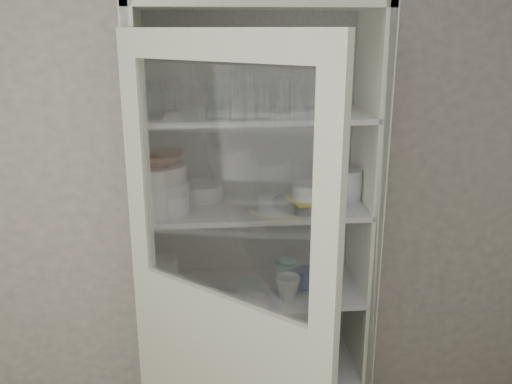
% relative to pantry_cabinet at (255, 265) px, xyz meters
% --- Properties ---
extents(wall_back, '(3.60, 0.02, 2.60)m').
position_rel_pantry_cabinet_xyz_m(wall_back, '(-0.20, 0.16, 0.36)').
color(wall_back, '#979591').
rests_on(wall_back, ground).
extents(pantry_cabinet, '(1.00, 0.45, 2.10)m').
position_rel_pantry_cabinet_xyz_m(pantry_cabinet, '(0.00, 0.00, 0.00)').
color(pantry_cabinet, beige).
rests_on(pantry_cabinet, floor).
extents(cupboard_door, '(0.69, 0.64, 2.00)m').
position_rel_pantry_cabinet_xyz_m(cupboard_door, '(-0.17, -0.59, -0.07)').
color(cupboard_door, beige).
rests_on(cupboard_door, floor).
extents(tumbler_0, '(0.09, 0.09, 0.15)m').
position_rel_pantry_cabinet_xyz_m(tumbler_0, '(-0.41, -0.19, 0.80)').
color(tumbler_0, silver).
rests_on(tumbler_0, shelf_glass).
extents(tumbler_1, '(0.08, 0.08, 0.13)m').
position_rel_pantry_cabinet_xyz_m(tumbler_1, '(-0.16, -0.21, 0.78)').
color(tumbler_1, silver).
rests_on(tumbler_1, shelf_glass).
extents(tumbler_2, '(0.08, 0.08, 0.14)m').
position_rel_pantry_cabinet_xyz_m(tumbler_2, '(-0.18, -0.21, 0.79)').
color(tumbler_2, silver).
rests_on(tumbler_2, shelf_glass).
extents(tumbler_3, '(0.08, 0.08, 0.15)m').
position_rel_pantry_cabinet_xyz_m(tumbler_3, '(-0.09, -0.22, 0.80)').
color(tumbler_3, silver).
rests_on(tumbler_3, shelf_glass).
extents(tumbler_4, '(0.08, 0.08, 0.14)m').
position_rel_pantry_cabinet_xyz_m(tumbler_4, '(0.01, -0.22, 0.79)').
color(tumbler_4, silver).
rests_on(tumbler_4, shelf_glass).
extents(tumbler_5, '(0.08, 0.08, 0.13)m').
position_rel_pantry_cabinet_xyz_m(tumbler_5, '(0.22, -0.17, 0.78)').
color(tumbler_5, silver).
rests_on(tumbler_5, shelf_glass).
extents(tumbler_6, '(0.07, 0.07, 0.13)m').
position_rel_pantry_cabinet_xyz_m(tumbler_6, '(0.29, -0.20, 0.78)').
color(tumbler_6, silver).
rests_on(tumbler_6, shelf_glass).
extents(tumbler_7, '(0.09, 0.09, 0.15)m').
position_rel_pantry_cabinet_xyz_m(tumbler_7, '(-0.41, -0.09, 0.80)').
color(tumbler_7, silver).
rests_on(tumbler_7, shelf_glass).
extents(tumbler_8, '(0.09, 0.09, 0.14)m').
position_rel_pantry_cabinet_xyz_m(tumbler_8, '(-0.41, -0.06, 0.79)').
color(tumbler_8, silver).
rests_on(tumbler_8, shelf_glass).
extents(tumbler_9, '(0.08, 0.08, 0.12)m').
position_rel_pantry_cabinet_xyz_m(tumbler_9, '(-0.17, -0.09, 0.78)').
color(tumbler_9, silver).
rests_on(tumbler_9, shelf_glass).
extents(tumbler_10, '(0.10, 0.10, 0.16)m').
position_rel_pantry_cabinet_xyz_m(tumbler_10, '(0.10, -0.09, 0.80)').
color(tumbler_10, silver).
rests_on(tumbler_10, shelf_glass).
extents(goblet_0, '(0.07, 0.07, 0.16)m').
position_rel_pantry_cabinet_xyz_m(goblet_0, '(-0.34, 0.01, 0.80)').
color(goblet_0, silver).
rests_on(goblet_0, shelf_glass).
extents(goblet_1, '(0.08, 0.08, 0.17)m').
position_rel_pantry_cabinet_xyz_m(goblet_1, '(-0.10, 0.04, 0.81)').
color(goblet_1, silver).
rests_on(goblet_1, shelf_glass).
extents(goblet_2, '(0.08, 0.08, 0.18)m').
position_rel_pantry_cabinet_xyz_m(goblet_2, '(0.03, 0.02, 0.81)').
color(goblet_2, silver).
rests_on(goblet_2, shelf_glass).
extents(goblet_3, '(0.08, 0.08, 0.19)m').
position_rel_pantry_cabinet_xyz_m(goblet_3, '(0.38, 0.04, 0.81)').
color(goblet_3, silver).
rests_on(goblet_3, shelf_glass).
extents(plate_stack_front, '(0.25, 0.25, 0.13)m').
position_rel_pantry_cabinet_xyz_m(plate_stack_front, '(-0.41, -0.11, 0.38)').
color(plate_stack_front, silver).
rests_on(plate_stack_front, shelf_plates).
extents(plate_stack_back, '(0.20, 0.20, 0.07)m').
position_rel_pantry_cabinet_xyz_m(plate_stack_back, '(-0.24, 0.03, 0.36)').
color(plate_stack_back, silver).
rests_on(plate_stack_back, shelf_plates).
extents(cream_bowl, '(0.28, 0.28, 0.07)m').
position_rel_pantry_cabinet_xyz_m(cream_bowl, '(-0.41, -0.11, 0.48)').
color(cream_bowl, silver).
rests_on(cream_bowl, plate_stack_front).
extents(terracotta_bowl, '(0.24, 0.24, 0.05)m').
position_rel_pantry_cabinet_xyz_m(terracotta_bowl, '(-0.41, -0.11, 0.54)').
color(terracotta_bowl, brown).
rests_on(terracotta_bowl, cream_bowl).
extents(glass_platter, '(0.35, 0.35, 0.02)m').
position_rel_pantry_cabinet_xyz_m(glass_platter, '(0.23, -0.10, 0.33)').
color(glass_platter, silver).
rests_on(glass_platter, shelf_plates).
extents(yellow_trivet, '(0.20, 0.20, 0.01)m').
position_rel_pantry_cabinet_xyz_m(yellow_trivet, '(0.23, -0.10, 0.34)').
color(yellow_trivet, yellow).
rests_on(yellow_trivet, glass_platter).
extents(white_ramekin, '(0.17, 0.17, 0.06)m').
position_rel_pantry_cabinet_xyz_m(white_ramekin, '(0.23, -0.10, 0.38)').
color(white_ramekin, silver).
rests_on(white_ramekin, yellow_trivet).
extents(grey_bowl_stack, '(0.12, 0.12, 0.14)m').
position_rel_pantry_cabinet_xyz_m(grey_bowl_stack, '(0.41, -0.05, 0.39)').
color(grey_bowl_stack, '#B6BABB').
rests_on(grey_bowl_stack, shelf_plates).
extents(mug_blue, '(0.15, 0.15, 0.09)m').
position_rel_pantry_cabinet_xyz_m(mug_blue, '(0.22, -0.10, -0.03)').
color(mug_blue, navy).
rests_on(mug_blue, shelf_mugs).
extents(mug_teal, '(0.13, 0.13, 0.10)m').
position_rel_pantry_cabinet_xyz_m(mug_teal, '(0.14, -0.03, -0.03)').
color(mug_teal, '#187D6E').
rests_on(mug_teal, shelf_mugs).
extents(mug_white, '(0.14, 0.14, 0.10)m').
position_rel_pantry_cabinet_xyz_m(mug_white, '(0.13, -0.19, -0.03)').
color(mug_white, silver).
rests_on(mug_white, shelf_mugs).
extents(teal_jar, '(0.09, 0.09, 0.10)m').
position_rel_pantry_cabinet_xyz_m(teal_jar, '(0.15, -0.02, -0.03)').
color(teal_jar, '#187D6E').
rests_on(teal_jar, shelf_mugs).
extents(measuring_cups, '(0.09, 0.09, 0.04)m').
position_rel_pantry_cabinet_xyz_m(measuring_cups, '(-0.16, -0.16, -0.06)').
color(measuring_cups, silver).
rests_on(measuring_cups, shelf_mugs).
extents(white_canister, '(0.14, 0.14, 0.14)m').
position_rel_pantry_cabinet_xyz_m(white_canister, '(-0.41, -0.01, -0.01)').
color(white_canister, silver).
rests_on(white_canister, shelf_mugs).
extents(cream_dish, '(0.32, 0.32, 0.08)m').
position_rel_pantry_cabinet_xyz_m(cream_dish, '(-0.14, -0.06, -0.44)').
color(cream_dish, silver).
rests_on(cream_dish, shelf_bot).
extents(tin_box, '(0.20, 0.15, 0.06)m').
position_rel_pantry_cabinet_xyz_m(tin_box, '(0.24, -0.10, -0.45)').
color(tin_box, '#9E9FA6').
rests_on(tin_box, shelf_bot).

